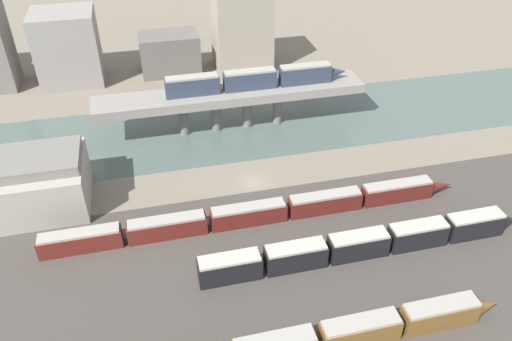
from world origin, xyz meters
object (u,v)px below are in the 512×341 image
train_on_bridge (255,79)px  train_yard_far (257,213)px  warehouse_building (26,183)px  train_yard_mid (364,244)px

train_on_bridge → train_yard_far: (-7.52, -32.06, -9.29)m
warehouse_building → train_yard_mid: bearing=-25.7°
train_yard_far → warehouse_building: size_ratio=3.55×
train_on_bridge → warehouse_building: train_on_bridge is taller
train_on_bridge → train_yard_mid: size_ratio=0.74×
train_yard_mid → warehouse_building: bearing=154.3°
train_on_bridge → warehouse_building: bearing=-157.7°
train_on_bridge → train_yard_far: size_ratio=0.55×
train_yard_far → warehouse_building: 40.07m
train_on_bridge → train_yard_mid: train_on_bridge is taller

